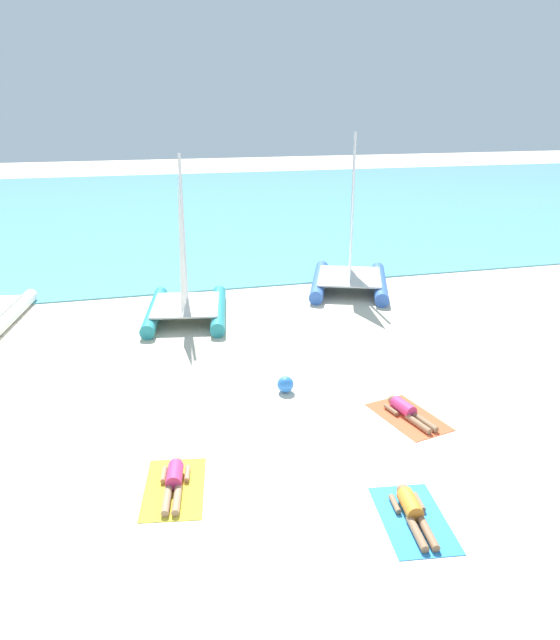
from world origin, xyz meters
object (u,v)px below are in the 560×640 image
(sailboat_blue, at_px, (350,268))
(towel_center_right, at_px, (408,417))
(sailboat_teal, at_px, (186,296))
(sunbather_center_right, at_px, (407,411))
(sunbather_leftmost, at_px, (174,480))
(towel_leftmost, at_px, (174,488))
(towel_center_left, at_px, (413,519))
(beach_ball, at_px, (285,384))
(sunbather_center_left, at_px, (412,511))

(sailboat_blue, relative_size, towel_center_right, 3.03)
(sailboat_teal, distance_m, sunbather_center_right, 8.96)
(sunbather_leftmost, bearing_deg, towel_leftmost, -90.00)
(towel_center_left, bearing_deg, sailboat_blue, 73.72)
(towel_leftmost, relative_size, towel_center_right, 1.00)
(towel_center_right, bearing_deg, sunbather_leftmost, -166.70)
(sailboat_blue, xyz_separation_m, beach_ball, (-4.64, -7.73, -0.65))
(beach_ball, bearing_deg, towel_leftmost, -132.73)
(sailboat_blue, relative_size, towel_leftmost, 3.03)
(towel_center_right, height_order, beach_ball, beach_ball)
(sunbather_center_left, relative_size, towel_center_right, 0.82)
(towel_center_left, distance_m, towel_center_right, 3.62)
(sailboat_blue, bearing_deg, sailboat_teal, -143.83)
(sailboat_blue, xyz_separation_m, sunbather_center_right, (-2.28, -9.61, -0.73))
(beach_ball, bearing_deg, sunbather_leftmost, -133.20)
(sailboat_teal, height_order, sunbather_center_left, sailboat_teal)
(towel_leftmost, xyz_separation_m, sunbather_center_left, (3.91, -1.87, 0.13))
(towel_leftmost, xyz_separation_m, sunbather_center_right, (5.41, 1.41, 0.13))
(sunbather_leftmost, relative_size, beach_ball, 3.82)
(sunbather_leftmost, distance_m, sunbather_center_left, 4.35)
(sunbather_center_left, bearing_deg, sailboat_blue, 81.54)
(sunbather_center_right, bearing_deg, towel_center_left, -126.36)
(beach_ball, bearing_deg, towel_center_right, -39.32)
(sailboat_teal, distance_m, towel_center_right, 9.04)
(sailboat_teal, relative_size, sunbather_leftmost, 3.37)
(towel_leftmost, xyz_separation_m, towel_center_right, (5.42, 1.34, 0.00))
(sailboat_blue, xyz_separation_m, sunbather_leftmost, (-7.67, -10.95, -0.73))
(sunbather_center_right, relative_size, beach_ball, 3.81)
(sunbather_leftmost, height_order, beach_ball, beach_ball)
(towel_leftmost, bearing_deg, sailboat_blue, 55.12)
(sailboat_blue, height_order, towel_leftmost, sailboat_blue)
(towel_leftmost, bearing_deg, sunbather_center_left, -25.58)
(towel_center_left, xyz_separation_m, beach_ball, (-0.86, 5.23, 0.20))
(sailboat_teal, relative_size, towel_center_right, 2.77)
(sunbather_center_right, bearing_deg, towel_leftmost, -177.49)
(sailboat_blue, distance_m, sailboat_teal, 6.61)
(towel_center_left, bearing_deg, sunbather_center_right, 65.74)
(towel_leftmost, height_order, sunbather_center_right, sunbather_center_right)
(sunbather_center_right, bearing_deg, sailboat_blue, 64.58)
(sunbather_center_left, xyz_separation_m, towel_center_right, (1.51, 3.21, -0.13))
(sunbather_center_left, bearing_deg, towel_center_right, 72.66)
(towel_center_right, height_order, sunbather_center_right, sunbather_center_right)
(sunbather_center_left, distance_m, beach_ball, 5.23)
(sailboat_blue, bearing_deg, towel_center_left, -84.82)
(sailboat_teal, xyz_separation_m, sunbather_center_left, (2.62, -11.21, -0.65))
(towel_center_left, bearing_deg, sunbather_leftmost, 152.74)
(towel_center_left, bearing_deg, sunbather_center_left, 82.14)
(towel_center_right, xyz_separation_m, beach_ball, (-2.38, 1.95, 0.20))
(sailboat_blue, xyz_separation_m, towel_center_left, (-3.78, -12.96, -0.85))
(sailboat_teal, xyz_separation_m, sunbather_center_right, (4.12, -7.93, -0.65))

